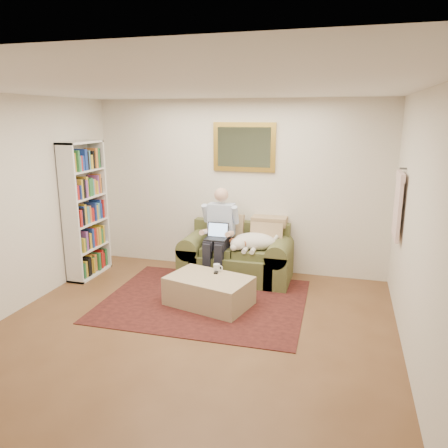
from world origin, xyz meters
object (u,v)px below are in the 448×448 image
at_px(sleeping_dog, 255,241).
at_px(coffee_mug, 217,268).
at_px(sofa, 237,260).
at_px(seated_man, 218,236).
at_px(laptop, 217,235).
at_px(bookshelf, 85,210).
at_px(ottoman, 209,291).

relative_size(sleeping_dog, coffee_mug, 6.58).
height_order(sofa, seated_man, seated_man).
distance_m(sofa, seated_man, 0.49).
height_order(laptop, sleeping_dog, laptop).
height_order(laptop, bookshelf, bookshelf).
bearing_deg(coffee_mug, laptop, 106.22).
xyz_separation_m(sleeping_dog, coffee_mug, (-0.36, -0.71, -0.19)).
xyz_separation_m(seated_man, sleeping_dog, (0.53, 0.07, -0.06)).
height_order(seated_man, laptop, seated_man).
height_order(seated_man, coffee_mug, seated_man).
distance_m(sofa, sleeping_dog, 0.45).
distance_m(ottoman, coffee_mug, 0.33).
height_order(seated_man, bookshelf, bookshelf).
bearing_deg(bookshelf, sofa, 11.90).
xyz_separation_m(sofa, bookshelf, (-2.19, -0.46, 0.72)).
distance_m(sofa, laptop, 0.53).
bearing_deg(bookshelf, ottoman, -15.06).
relative_size(sofa, bookshelf, 0.80).
height_order(seated_man, sleeping_dog, seated_man).
xyz_separation_m(ottoman, bookshelf, (-2.09, 0.56, 0.81)).
height_order(ottoman, coffee_mug, coffee_mug).
bearing_deg(sofa, seated_man, -148.55).
relative_size(laptop, sleeping_dog, 0.47).
bearing_deg(ottoman, bookshelf, 164.94).
bearing_deg(laptop, ottoman, -80.46).
bearing_deg(sofa, ottoman, -95.74).
bearing_deg(sofa, bookshelf, -168.10).
distance_m(laptop, sleeping_dog, 0.55).
bearing_deg(coffee_mug, sofa, 84.91).
relative_size(ottoman, bookshelf, 0.51).
height_order(sofa, bookshelf, bookshelf).
bearing_deg(coffee_mug, seated_man, 104.73).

